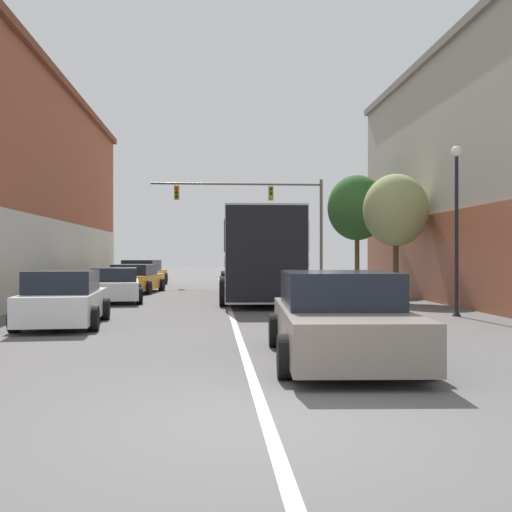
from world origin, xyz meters
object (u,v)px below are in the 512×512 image
parked_car_left_mid (64,300)px  street_tree_near (396,210)px  traffic_signal_gantry (268,207)px  parked_car_left_far (114,285)px  street_lamp (457,220)px  parked_car_left_distant (143,273)px  parked_car_left_near (136,279)px  bus (257,252)px  street_tree_far (357,208)px  hatchback_foreground (339,318)px

parked_car_left_mid → street_tree_near: size_ratio=0.86×
traffic_signal_gantry → parked_car_left_far: bearing=-119.5°
traffic_signal_gantry → street_lamp: size_ratio=2.08×
parked_car_left_far → parked_car_left_distant: (-0.33, 11.88, 0.09)m
parked_car_left_near → street_tree_near: 12.18m
bus → street_lamp: size_ratio=2.37×
street_tree_far → parked_car_left_far: bearing=-157.4°
parked_car_left_mid → parked_car_left_near: bearing=-4.4°
street_tree_far → parked_car_left_distant: bearing=143.5°
parked_car_left_mid → street_tree_far: street_tree_far is taller
parked_car_left_distant → traffic_signal_gantry: (7.11, 0.09, 3.81)m
parked_car_left_distant → street_tree_near: (10.65, -12.51, 2.66)m
parked_car_left_near → parked_car_left_mid: bearing=-172.5°
parked_car_left_far → parked_car_left_near: bearing=-8.4°
hatchback_foreground → street_lamp: size_ratio=1.01×
street_tree_near → street_tree_far: street_tree_far is taller
parked_car_left_distant → street_tree_far: (10.39, -7.69, 3.13)m
bus → parked_car_left_near: (-5.24, 4.20, -1.22)m
hatchback_foreground → street_tree_far: size_ratio=0.91×
street_tree_far → parked_car_left_mid: bearing=-130.5°
parked_car_left_mid → street_tree_far: 15.77m
bus → parked_car_left_far: size_ratio=2.47×
parked_car_left_near → parked_car_left_far: (-0.09, -5.40, -0.02)m
bus → parked_car_left_far: bus is taller
bus → parked_car_left_distant: 12.15m
street_lamp → street_tree_near: bearing=90.4°
bus → parked_car_left_distant: bearing=29.3°
street_lamp → parked_car_left_mid: bearing=-171.5°
parked_car_left_mid → parked_car_left_distant: 19.43m
hatchback_foreground → parked_car_left_far: 13.79m
street_tree_near → hatchback_foreground: bearing=-111.4°
parked_car_left_far → street_tree_far: (10.05, 4.19, 3.22)m
bus → street_tree_far: street_tree_far is taller
bus → traffic_signal_gantry: 11.19m
bus → hatchback_foreground: size_ratio=2.34×
street_tree_far → street_lamp: bearing=-88.3°
parked_car_left_mid → parked_car_left_distant: size_ratio=0.88×
street_lamp → street_tree_far: bearing=91.7°
parked_car_left_mid → street_tree_far: (10.04, 11.74, 3.19)m
street_tree_near → street_tree_far: (-0.26, 4.82, 0.47)m
parked_car_left_far → street_lamp: street_lamp is taller
parked_car_left_near → street_tree_near: (10.22, -6.03, 2.73)m
parked_car_left_mid → traffic_signal_gantry: (6.76, 19.51, 3.87)m
street_lamp → street_tree_near: street_lamp is taller
parked_car_left_far → parked_car_left_distant: parked_car_left_distant is taller
bus → parked_car_left_near: bearing=52.6°
parked_car_left_near → parked_car_left_distant: 6.50m
street_tree_near → street_lamp: bearing=-89.6°
traffic_signal_gantry → parked_car_left_mid: bearing=-109.1°
hatchback_foreground → parked_car_left_far: size_ratio=1.06×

